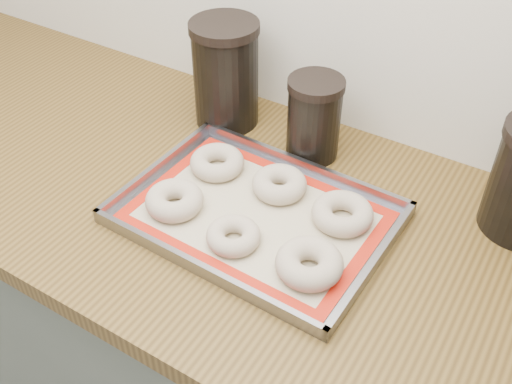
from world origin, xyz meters
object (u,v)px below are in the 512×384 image
Objects in this scene: bagel_back_right at (342,214)px; canister_left at (226,74)px; bagel_front_right at (309,263)px; bagel_front_left at (174,200)px; canister_mid at (314,118)px; bagel_back_mid at (279,184)px; bagel_back_left at (217,162)px; baking_tray at (256,215)px; bagel_front_mid at (233,236)px.

canister_left is (-0.35, 0.16, 0.09)m from bagel_back_right.
bagel_front_right is 1.01× the size of bagel_back_right.
bagel_back_right is at bearing 25.19° from bagel_front_left.
canister_mid is at bearing 65.33° from bagel_front_left.
bagel_back_mid is at bearing 175.37° from bagel_back_right.
bagel_back_left and bagel_back_right have the same top height.
bagel_front_left reaches higher than baking_tray.
bagel_front_right is 0.31m from bagel_back_left.
bagel_back_left reaches higher than bagel_front_mid.
canister_left reaches higher than bagel_back_right.
bagel_front_left is at bearing -156.23° from baking_tray.
bagel_front_mid is 0.19m from bagel_back_right.
bagel_back_right is (-0.01, 0.13, -0.00)m from bagel_front_right.
bagel_front_mid is 0.91× the size of bagel_back_mid.
bagel_back_mid is (0.13, 0.01, 0.00)m from bagel_back_left.
bagel_back_right reaches higher than baking_tray.
bagel_front_left is 0.14m from bagel_front_mid.
bagel_back_mid is at bearing -35.14° from canister_left.
bagel_front_right reaches higher than bagel_back_right.
bagel_front_right is 1.05× the size of bagel_back_left.
bagel_front_left is 0.46× the size of canister_left.
bagel_back_mid is 0.28m from canister_left.
bagel_front_right reaches higher than bagel_front_mid.
canister_mid reaches higher than bagel_front_right.
bagel_front_mid is 0.14m from bagel_front_right.
bagel_front_left is 1.13× the size of bagel_front_mid.
baking_tray is 0.16m from bagel_front_right.
baking_tray is 0.08m from bagel_front_mid.
baking_tray is at bearing 154.30° from bagel_front_right.
canister_left reaches higher than baking_tray.
canister_left is (-0.21, 0.23, 0.11)m from baking_tray.
baking_tray is 4.38× the size of bagel_back_right.
bagel_back_right is at bearing -47.70° from canister_mid.
bagel_back_right is 0.48× the size of canister_left.
canister_mid is at bearing 116.87° from bagel_front_right.
canister_left is (-0.22, 0.15, 0.09)m from bagel_back_mid.
bagel_front_right is at bearing -25.70° from baking_tray.
baking_tray is 4.53× the size of bagel_back_left.
bagel_back_right is 0.22m from canister_mid.
bagel_front_mid is 0.55× the size of canister_mid.
canister_mid reaches higher than bagel_back_left.
bagel_back_left reaches higher than baking_tray.
bagel_front_right is at bearing 3.37° from bagel_front_mid.
bagel_back_right is at bearing 26.56° from baking_tray.
bagel_front_left is at bearing -114.67° from canister_mid.
bagel_back_mid is at bearing 133.58° from bagel_front_right.
bagel_back_left is at bearing 152.81° from bagel_front_right.
canister_mid reaches higher than bagel_back_mid.
bagel_front_left is 0.99× the size of bagel_back_left.
bagel_front_right is 0.65× the size of canister_mid.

